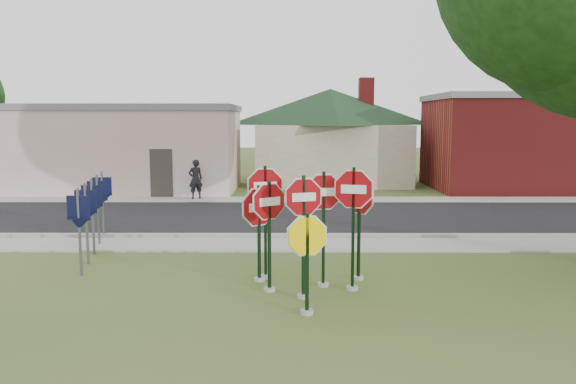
{
  "coord_description": "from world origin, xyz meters",
  "views": [
    {
      "loc": [
        -0.27,
        -9.85,
        3.52
      ],
      "look_at": [
        -0.31,
        2.0,
        1.98
      ],
      "focal_mm": 35.0,
      "sensor_mm": 36.0,
      "label": 1
    }
  ],
  "objects_px": {
    "stop_sign_left": "(269,221)",
    "pedestrian": "(196,179)",
    "stop_sign_yellow": "(307,253)",
    "stop_sign_center": "(303,220)"
  },
  "relations": [
    {
      "from": "stop_sign_left",
      "to": "pedestrian",
      "type": "xyz_separation_m",
      "value": [
        -3.7,
        13.13,
        -0.55
      ]
    },
    {
      "from": "stop_sign_yellow",
      "to": "pedestrian",
      "type": "relative_size",
      "value": 1.15
    },
    {
      "from": "stop_sign_yellow",
      "to": "stop_sign_left",
      "type": "xyz_separation_m",
      "value": [
        -0.73,
        1.36,
        0.33
      ]
    },
    {
      "from": "stop_sign_yellow",
      "to": "stop_sign_left",
      "type": "relative_size",
      "value": 0.82
    },
    {
      "from": "stop_sign_yellow",
      "to": "stop_sign_left",
      "type": "distance_m",
      "value": 1.58
    },
    {
      "from": "stop_sign_center",
      "to": "stop_sign_left",
      "type": "distance_m",
      "value": 0.82
    },
    {
      "from": "stop_sign_center",
      "to": "stop_sign_left",
      "type": "bearing_deg",
      "value": 147.43
    },
    {
      "from": "stop_sign_center",
      "to": "pedestrian",
      "type": "height_order",
      "value": "stop_sign_center"
    },
    {
      "from": "stop_sign_yellow",
      "to": "stop_sign_center",
      "type": "bearing_deg",
      "value": 92.74
    },
    {
      "from": "stop_sign_left",
      "to": "stop_sign_yellow",
      "type": "bearing_deg",
      "value": -61.85
    }
  ]
}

